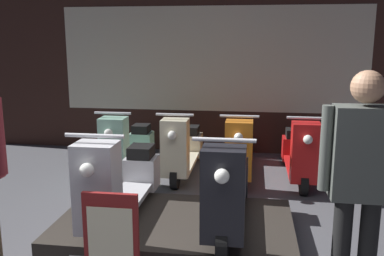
{
  "coord_description": "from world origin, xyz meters",
  "views": [
    {
      "loc": [
        0.67,
        -2.83,
        1.88
      ],
      "look_at": [
        -0.01,
        1.96,
        0.87
      ],
      "focal_mm": 40.0,
      "sensor_mm": 36.0,
      "label": 1
    }
  ],
  "objects_px": {
    "person_right_browsing": "(361,174)",
    "scooter_display_right": "(228,189)",
    "scooter_display_left": "(121,184)",
    "price_sign_board": "(111,246)",
    "scooter_backrow_2": "(240,151)",
    "scooter_backrow_0": "(128,147)",
    "scooter_backrow_3": "(299,153)",
    "scooter_backrow_1": "(183,149)"
  },
  "relations": [
    {
      "from": "scooter_display_left",
      "to": "scooter_backrow_0",
      "type": "distance_m",
      "value": 2.13
    },
    {
      "from": "scooter_backrow_0",
      "to": "scooter_backrow_1",
      "type": "relative_size",
      "value": 1.0
    },
    {
      "from": "scooter_backrow_1",
      "to": "scooter_backrow_2",
      "type": "height_order",
      "value": "same"
    },
    {
      "from": "scooter_display_left",
      "to": "scooter_backrow_1",
      "type": "xyz_separation_m",
      "value": [
        0.25,
        2.05,
        -0.19
      ]
    },
    {
      "from": "price_sign_board",
      "to": "scooter_backrow_0",
      "type": "bearing_deg",
      "value": 104.4
    },
    {
      "from": "scooter_backrow_1",
      "to": "person_right_browsing",
      "type": "distance_m",
      "value": 3.35
    },
    {
      "from": "scooter_display_left",
      "to": "scooter_backrow_2",
      "type": "height_order",
      "value": "scooter_display_left"
    },
    {
      "from": "scooter_display_right",
      "to": "person_right_browsing",
      "type": "xyz_separation_m",
      "value": [
        0.94,
        -0.78,
        0.43
      ]
    },
    {
      "from": "scooter_display_right",
      "to": "scooter_backrow_2",
      "type": "distance_m",
      "value": 2.06
    },
    {
      "from": "scooter_display_right",
      "to": "price_sign_board",
      "type": "xyz_separation_m",
      "value": [
        -0.78,
        -0.94,
        -0.14
      ]
    },
    {
      "from": "scooter_backrow_0",
      "to": "scooter_backrow_3",
      "type": "bearing_deg",
      "value": 0.0
    },
    {
      "from": "scooter_display_left",
      "to": "price_sign_board",
      "type": "bearing_deg",
      "value": -76.72
    },
    {
      "from": "scooter_display_right",
      "to": "person_right_browsing",
      "type": "bearing_deg",
      "value": -39.81
    },
    {
      "from": "scooter_display_right",
      "to": "scooter_backrow_1",
      "type": "bearing_deg",
      "value": 110.1
    },
    {
      "from": "scooter_backrow_3",
      "to": "scooter_backrow_1",
      "type": "bearing_deg",
      "value": 180.0
    },
    {
      "from": "person_right_browsing",
      "to": "scooter_display_right",
      "type": "bearing_deg",
      "value": 140.19
    },
    {
      "from": "scooter_display_left",
      "to": "person_right_browsing",
      "type": "distance_m",
      "value": 2.14
    },
    {
      "from": "scooter_backrow_0",
      "to": "price_sign_board",
      "type": "height_order",
      "value": "scooter_backrow_0"
    },
    {
      "from": "scooter_display_right",
      "to": "scooter_backrow_0",
      "type": "distance_m",
      "value": 2.58
    },
    {
      "from": "scooter_display_left",
      "to": "scooter_backrow_0",
      "type": "height_order",
      "value": "scooter_display_left"
    },
    {
      "from": "scooter_backrow_0",
      "to": "scooter_backrow_1",
      "type": "xyz_separation_m",
      "value": [
        0.8,
        0.0,
        0.0
      ]
    },
    {
      "from": "person_right_browsing",
      "to": "price_sign_board",
      "type": "distance_m",
      "value": 1.82
    },
    {
      "from": "scooter_display_right",
      "to": "scooter_backrow_0",
      "type": "relative_size",
      "value": 1.0
    },
    {
      "from": "scooter_display_left",
      "to": "scooter_backrow_2",
      "type": "xyz_separation_m",
      "value": [
        1.05,
        2.05,
        -0.19
      ]
    },
    {
      "from": "scooter_display_left",
      "to": "scooter_display_right",
      "type": "height_order",
      "value": "same"
    },
    {
      "from": "scooter_backrow_1",
      "to": "person_right_browsing",
      "type": "xyz_separation_m",
      "value": [
        1.69,
        -2.83,
        0.62
      ]
    },
    {
      "from": "scooter_display_left",
      "to": "scooter_backrow_3",
      "type": "bearing_deg",
      "value": 47.91
    },
    {
      "from": "scooter_backrow_1",
      "to": "scooter_backrow_3",
      "type": "distance_m",
      "value": 1.6
    },
    {
      "from": "scooter_backrow_0",
      "to": "person_right_browsing",
      "type": "bearing_deg",
      "value": -48.7
    },
    {
      "from": "person_right_browsing",
      "to": "scooter_backrow_3",
      "type": "bearing_deg",
      "value": 91.83
    },
    {
      "from": "scooter_backrow_0",
      "to": "scooter_display_left",
      "type": "bearing_deg",
      "value": -75.08
    },
    {
      "from": "person_right_browsing",
      "to": "scooter_backrow_1",
      "type": "bearing_deg",
      "value": 120.81
    },
    {
      "from": "scooter_display_right",
      "to": "scooter_backrow_1",
      "type": "distance_m",
      "value": 2.19
    },
    {
      "from": "scooter_display_left",
      "to": "scooter_backrow_3",
      "type": "height_order",
      "value": "scooter_display_left"
    },
    {
      "from": "scooter_display_right",
      "to": "person_right_browsing",
      "type": "distance_m",
      "value": 1.3
    },
    {
      "from": "scooter_backrow_3",
      "to": "price_sign_board",
      "type": "height_order",
      "value": "scooter_backrow_3"
    },
    {
      "from": "scooter_display_right",
      "to": "scooter_backrow_3",
      "type": "distance_m",
      "value": 2.23
    },
    {
      "from": "scooter_backrow_3",
      "to": "price_sign_board",
      "type": "bearing_deg",
      "value": -118.6
    },
    {
      "from": "scooter_backrow_3",
      "to": "scooter_backrow_0",
      "type": "bearing_deg",
      "value": 180.0
    },
    {
      "from": "scooter_backrow_3",
      "to": "price_sign_board",
      "type": "xyz_separation_m",
      "value": [
        -1.63,
        -2.99,
        0.05
      ]
    },
    {
      "from": "scooter_backrow_0",
      "to": "scooter_backrow_2",
      "type": "distance_m",
      "value": 1.6
    },
    {
      "from": "scooter_backrow_0",
      "to": "price_sign_board",
      "type": "bearing_deg",
      "value": -75.6
    }
  ]
}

